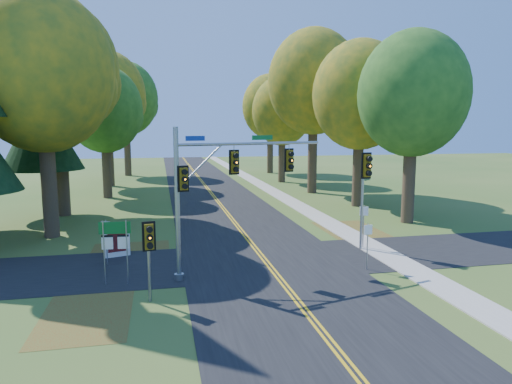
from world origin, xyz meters
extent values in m
plane|color=#33561E|center=(0.00, 0.00, 0.00)|extent=(160.00, 160.00, 0.00)
cube|color=black|center=(0.00, 0.00, 0.01)|extent=(8.00, 160.00, 0.02)
cube|color=black|center=(0.00, 2.00, 0.01)|extent=(60.00, 6.00, 0.02)
cube|color=gold|center=(-0.10, 0.00, 0.03)|extent=(0.10, 160.00, 0.01)
cube|color=gold|center=(0.10, 0.00, 0.03)|extent=(0.10, 160.00, 0.01)
cube|color=#9E998E|center=(6.20, 0.00, 0.03)|extent=(1.60, 160.00, 0.06)
cube|color=brown|center=(-6.50, 4.00, 0.01)|extent=(4.00, 6.00, 0.00)
cube|color=brown|center=(6.80, 6.00, 0.01)|extent=(3.50, 8.00, 0.00)
cube|color=brown|center=(-7.50, -3.00, 0.01)|extent=(3.00, 5.00, 0.00)
cylinder|color=#38281C|center=(-11.20, 9.30, 3.38)|extent=(0.86, 0.86, 6.75)
ellipsoid|color=#B68C18|center=(-11.20, 9.30, 9.55)|extent=(8.00, 8.00, 9.20)
sphere|color=#B68C18|center=(-9.60, 10.50, 8.75)|extent=(4.80, 4.80, 4.80)
sphere|color=#B68C18|center=(-12.60, 8.50, 10.35)|extent=(4.40, 4.40, 4.40)
cylinder|color=#38281C|center=(11.50, 8.70, 3.04)|extent=(0.83, 0.83, 6.08)
ellipsoid|color=#457F27|center=(11.50, 8.70, 8.60)|extent=(7.20, 7.20, 8.28)
sphere|color=#457F27|center=(12.94, 9.78, 7.88)|extent=(4.32, 4.32, 4.32)
sphere|color=#457F27|center=(10.24, 7.98, 9.32)|extent=(3.96, 3.96, 3.96)
cylinder|color=#38281C|center=(-11.80, 16.20, 3.71)|extent=(0.89, 0.89, 7.42)
ellipsoid|color=#B68C18|center=(-11.80, 16.20, 10.43)|extent=(8.60, 8.60, 9.89)
sphere|color=#B68C18|center=(-10.08, 17.49, 9.57)|extent=(5.16, 5.16, 5.16)
sphere|color=#B68C18|center=(-13.30, 15.34, 11.29)|extent=(4.73, 4.73, 4.73)
cylinder|color=#38281C|center=(10.90, 15.50, 3.15)|extent=(0.84, 0.84, 6.30)
ellipsoid|color=#B68C18|center=(10.90, 15.50, 8.96)|extent=(7.60, 7.60, 8.74)
sphere|color=#B68C18|center=(12.42, 16.64, 8.20)|extent=(4.56, 4.56, 4.56)
sphere|color=#B68C18|center=(9.57, 14.74, 9.72)|extent=(4.18, 4.18, 4.18)
cylinder|color=#38281C|center=(-9.60, 24.40, 2.81)|extent=(0.81, 0.81, 5.62)
ellipsoid|color=#457F27|center=(-9.60, 24.40, 8.00)|extent=(6.80, 6.80, 7.82)
sphere|color=#457F27|center=(-8.24, 25.42, 7.33)|extent=(4.08, 4.08, 4.08)
sphere|color=#457F27|center=(-10.79, 23.72, 8.69)|extent=(3.74, 3.74, 3.74)
cylinder|color=#38281C|center=(9.80, 23.60, 3.83)|extent=(0.90, 0.90, 7.65)
ellipsoid|color=#B68C18|center=(9.80, 23.60, 10.73)|extent=(8.80, 8.80, 10.12)
sphere|color=#B68C18|center=(11.56, 24.92, 9.85)|extent=(5.28, 5.28, 5.28)
sphere|color=#B68C18|center=(8.26, 22.72, 11.61)|extent=(4.84, 4.84, 4.84)
cylinder|color=#38281C|center=(-10.20, 33.10, 3.49)|extent=(0.87, 0.87, 6.98)
ellipsoid|color=#B68C18|center=(-10.20, 33.10, 9.85)|extent=(8.20, 8.20, 9.43)
sphere|color=#B68C18|center=(-8.56, 34.33, 9.03)|extent=(4.92, 4.92, 4.92)
sphere|color=#B68C18|center=(-11.63, 32.28, 10.67)|extent=(4.51, 4.51, 4.51)
cylinder|color=#38281C|center=(9.20, 32.80, 2.93)|extent=(0.82, 0.82, 5.85)
ellipsoid|color=#B68C18|center=(9.20, 32.80, 8.30)|extent=(7.00, 7.00, 8.05)
sphere|color=#B68C18|center=(10.60, 33.85, 7.60)|extent=(4.20, 4.20, 4.20)
sphere|color=#B68C18|center=(7.97, 32.10, 9.00)|extent=(3.85, 3.85, 3.85)
cylinder|color=#38281C|center=(-9.00, 44.00, 3.60)|extent=(0.88, 0.88, 7.20)
ellipsoid|color=#457F27|center=(-9.00, 44.00, 10.14)|extent=(8.40, 8.40, 9.66)
sphere|color=#457F27|center=(-7.32, 45.26, 9.30)|extent=(5.04, 5.04, 5.04)
sphere|color=#457F27|center=(-10.47, 43.16, 10.98)|extent=(4.62, 4.62, 4.62)
cylinder|color=#38281C|center=(10.40, 43.50, 3.26)|extent=(0.85, 0.85, 6.53)
ellipsoid|color=#B68C18|center=(10.40, 43.50, 9.26)|extent=(7.80, 7.80, 8.97)
sphere|color=#B68C18|center=(11.96, 44.67, 8.47)|extent=(4.68, 4.68, 4.68)
sphere|color=#B68C18|center=(9.04, 42.72, 10.04)|extent=(4.29, 4.29, 4.29)
cylinder|color=#38281C|center=(-13.00, 16.00, 1.71)|extent=(0.50, 0.50, 3.42)
cone|color=black|center=(-13.00, 16.00, 6.15)|extent=(5.60, 5.60, 5.45)
cone|color=black|center=(-13.00, 16.00, 10.04)|extent=(4.57, 4.57, 5.45)
cone|color=black|center=(-13.00, 16.00, 13.94)|extent=(3.55, 3.55, 5.45)
cylinder|color=gray|center=(-4.20, -0.06, 3.22)|extent=(0.20, 0.20, 6.44)
cylinder|color=gray|center=(-4.20, -0.06, 0.14)|extent=(0.41, 0.41, 0.28)
cylinder|color=gray|center=(-0.86, 0.81, 5.71)|extent=(6.71, 1.86, 0.13)
cylinder|color=gray|center=(-3.22, 0.20, 4.79)|extent=(2.03, 0.60, 1.90)
cylinder|color=gray|center=(-1.71, 0.59, 5.54)|extent=(0.04, 0.04, 0.33)
cube|color=#72590C|center=(-1.71, 0.59, 4.92)|extent=(0.37, 0.35, 0.92)
cube|color=black|center=(-1.71, 0.59, 4.92)|extent=(0.47, 0.15, 1.09)
sphere|color=orange|center=(-1.65, 0.39, 4.92)|extent=(0.17, 0.17, 0.17)
cylinder|color=black|center=(-1.65, 0.39, 5.21)|extent=(0.25, 0.20, 0.22)
cylinder|color=black|center=(-1.65, 0.39, 4.92)|extent=(0.25, 0.20, 0.22)
cylinder|color=black|center=(-1.65, 0.39, 4.62)|extent=(0.25, 0.20, 0.22)
cylinder|color=gray|center=(0.97, 1.29, 5.54)|extent=(0.04, 0.04, 0.33)
cube|color=#72590C|center=(0.97, 1.29, 4.92)|extent=(0.37, 0.35, 0.92)
cube|color=black|center=(0.97, 1.29, 4.92)|extent=(0.47, 0.15, 1.09)
sphere|color=orange|center=(1.02, 1.08, 4.92)|extent=(0.17, 0.17, 0.17)
cylinder|color=black|center=(1.02, 1.08, 5.21)|extent=(0.25, 0.20, 0.22)
cylinder|color=black|center=(1.02, 1.08, 4.92)|extent=(0.25, 0.20, 0.22)
cylinder|color=black|center=(1.02, 1.08, 4.62)|extent=(0.25, 0.20, 0.22)
cube|color=#72590C|center=(-3.94, -0.13, 4.33)|extent=(0.37, 0.35, 0.92)
cube|color=black|center=(-3.94, -0.13, 4.33)|extent=(0.47, 0.15, 1.09)
sphere|color=orange|center=(-3.89, -0.34, 4.33)|extent=(0.17, 0.17, 0.17)
cylinder|color=black|center=(-3.89, -0.34, 4.62)|extent=(0.25, 0.20, 0.22)
cylinder|color=black|center=(-3.89, -0.34, 4.33)|extent=(0.25, 0.20, 0.22)
cylinder|color=black|center=(-3.89, -0.34, 4.03)|extent=(0.25, 0.20, 0.22)
cube|color=navy|center=(-3.40, 0.15, 5.97)|extent=(0.81, 0.24, 0.20)
cube|color=#0C5926|center=(-0.37, 0.94, 5.97)|extent=(0.99, 0.29, 0.20)
cylinder|color=#999DA1|center=(5.43, 2.90, 2.52)|extent=(0.14, 0.14, 5.05)
cube|color=#72590C|center=(5.47, 2.65, 4.47)|extent=(0.44, 0.40, 1.15)
cube|color=black|center=(5.47, 2.65, 4.47)|extent=(0.59, 0.13, 1.35)
sphere|color=orange|center=(5.51, 2.39, 4.47)|extent=(0.21, 0.21, 0.21)
cylinder|color=black|center=(5.51, 2.39, 4.84)|extent=(0.30, 0.22, 0.28)
cylinder|color=black|center=(5.51, 2.39, 4.47)|extent=(0.30, 0.22, 0.28)
cylinder|color=black|center=(5.51, 2.39, 4.11)|extent=(0.30, 0.22, 0.28)
cylinder|color=gray|center=(-5.36, -2.22, 1.49)|extent=(0.11, 0.11, 2.99)
cube|color=#72590C|center=(-5.33, -2.42, 2.52)|extent=(0.36, 0.33, 0.93)
cube|color=black|center=(-5.33, -2.42, 2.52)|extent=(0.48, 0.11, 1.10)
sphere|color=orange|center=(-5.29, -2.63, 2.52)|extent=(0.17, 0.17, 0.17)
cylinder|color=black|center=(-5.29, -2.63, 2.82)|extent=(0.25, 0.18, 0.22)
cylinder|color=black|center=(-5.29, -2.63, 2.52)|extent=(0.25, 0.18, 0.22)
cylinder|color=black|center=(-5.29, -2.63, 2.22)|extent=(0.25, 0.18, 0.22)
cylinder|color=gray|center=(-7.18, -0.11, 1.35)|extent=(0.05, 0.05, 2.71)
cylinder|color=gray|center=(-6.28, -0.18, 1.35)|extent=(0.05, 0.05, 2.71)
cube|color=#0C5A1F|center=(-6.72, -0.12, 2.39)|extent=(1.26, 0.13, 0.50)
cube|color=silver|center=(-6.72, -0.12, 2.39)|extent=(1.08, 0.09, 0.07)
cube|color=silver|center=(-7.04, -0.09, 1.76)|extent=(0.45, 0.07, 0.50)
cube|color=black|center=(-7.04, -0.09, 2.06)|extent=(0.45, 0.04, 0.09)
cube|color=silver|center=(-6.41, -0.14, 1.76)|extent=(0.45, 0.07, 0.50)
cube|color=black|center=(-6.41, -0.14, 2.06)|extent=(0.45, 0.04, 0.09)
cube|color=white|center=(-7.06, 4.13, 0.85)|extent=(1.22, 0.52, 1.70)
cube|color=maroon|center=(-7.03, 4.04, 0.90)|extent=(0.91, 0.30, 1.22)
cube|color=white|center=(-7.51, 3.99, 0.14)|extent=(0.09, 0.09, 0.28)
cube|color=white|center=(-6.61, 4.27, 0.14)|extent=(0.09, 0.09, 0.28)
cylinder|color=gray|center=(5.66, 3.13, 1.17)|extent=(0.05, 0.05, 2.34)
cube|color=white|center=(5.66, 3.11, 2.02)|extent=(0.43, 0.18, 0.48)
cylinder|color=gray|center=(4.20, -0.40, 1.08)|extent=(0.05, 0.05, 2.16)
cube|color=white|center=(4.20, -0.42, 1.86)|extent=(0.41, 0.08, 0.44)
cylinder|color=gray|center=(-7.41, 2.80, 1.08)|extent=(0.05, 0.05, 2.16)
cube|color=silver|center=(-7.41, 2.78, 1.87)|extent=(0.41, 0.12, 0.44)
camera|label=1|loc=(-4.87, -18.93, 6.43)|focal=32.00mm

